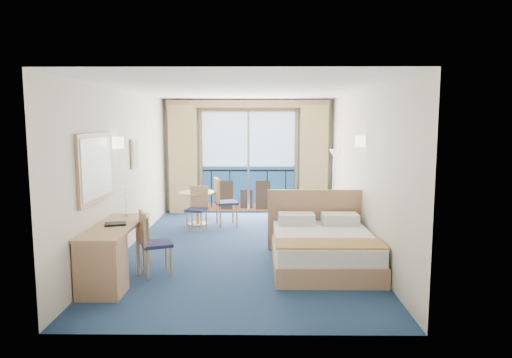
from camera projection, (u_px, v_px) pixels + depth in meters
name	position (u px, v px, depth m)	size (l,w,h in m)	color
floor	(244.00, 248.00, 7.91)	(6.50, 6.50, 0.00)	navy
room_walls	(243.00, 145.00, 7.69)	(4.04, 6.54, 2.72)	beige
balcony_door	(248.00, 165.00, 10.96)	(2.36, 0.03, 2.52)	navy
curtain_left	(183.00, 160.00, 10.81)	(0.65, 0.22, 2.55)	tan
curtain_right	(314.00, 160.00, 10.78)	(0.65, 0.22, 2.55)	tan
pelmet	(248.00, 104.00, 10.66)	(3.80, 0.25, 0.18)	#A27557
mirror	(96.00, 168.00, 6.25)	(0.05, 1.25, 0.95)	#A27557
wall_print	(135.00, 154.00, 8.17)	(0.04, 0.42, 0.52)	#A27557
sconce_left	(118.00, 143.00, 7.10)	(0.18, 0.18, 0.18)	#FFDDB2
sconce_right	(361.00, 141.00, 7.51)	(0.18, 0.18, 0.18)	#FFDDB2
bed	(323.00, 247.00, 6.90)	(1.64, 1.95, 1.03)	#A27557
nightstand	(343.00, 228.00, 8.01)	(0.47, 0.45, 0.61)	tan
phone	(346.00, 209.00, 7.96)	(0.16, 0.12, 0.07)	silver
armchair	(325.00, 210.00, 9.33)	(0.81, 0.83, 0.75)	#434651
floor_lamp	(333.00, 167.00, 9.92)	(0.22, 0.22, 1.57)	silver
desk	(105.00, 259.00, 5.83)	(0.57, 1.65, 0.77)	#A27557
desk_chair	(151.00, 239.00, 6.45)	(0.53, 0.53, 0.93)	#1C2241
folder	(115.00, 224.00, 6.24)	(0.28, 0.21, 0.03)	black
desk_lamp	(125.00, 195.00, 6.81)	(0.11, 0.11, 0.42)	silver
round_table	(198.00, 200.00, 9.61)	(0.78, 0.78, 0.70)	#A27557
table_chair_a	(223.00, 199.00, 9.53)	(0.55, 0.54, 1.01)	#1C2241
table_chair_b	(198.00, 205.00, 9.16)	(0.45, 0.46, 0.88)	#1C2241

